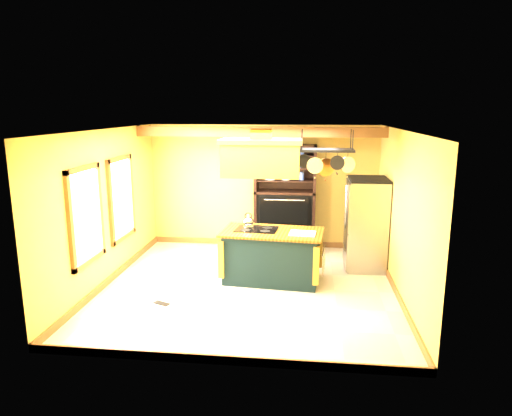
% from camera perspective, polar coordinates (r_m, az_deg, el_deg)
% --- Properties ---
extents(floor, '(5.00, 5.00, 0.00)m').
position_cam_1_polar(floor, '(8.07, -0.90, -9.80)').
color(floor, beige).
rests_on(floor, ground).
extents(ceiling, '(5.00, 5.00, 0.00)m').
position_cam_1_polar(ceiling, '(7.48, -0.97, 9.72)').
color(ceiling, white).
rests_on(ceiling, wall_back).
extents(wall_back, '(5.00, 0.02, 2.70)m').
position_cam_1_polar(wall_back, '(10.10, 0.87, 2.70)').
color(wall_back, gold).
rests_on(wall_back, floor).
extents(wall_front, '(5.00, 0.02, 2.70)m').
position_cam_1_polar(wall_front, '(5.28, -4.41, -6.38)').
color(wall_front, gold).
rests_on(wall_front, floor).
extents(wall_left, '(0.02, 5.00, 2.70)m').
position_cam_1_polar(wall_left, '(8.35, -18.21, 0.03)').
color(wall_left, gold).
rests_on(wall_left, floor).
extents(wall_right, '(0.02, 5.00, 2.70)m').
position_cam_1_polar(wall_right, '(7.76, 17.70, -0.85)').
color(wall_right, gold).
rests_on(wall_right, floor).
extents(ceiling_beam, '(5.00, 0.15, 0.20)m').
position_cam_1_polar(ceiling_beam, '(9.17, 0.41, 9.52)').
color(ceiling_beam, brown).
rests_on(ceiling_beam, ceiling).
extents(window_near, '(0.06, 1.06, 1.56)m').
position_cam_1_polar(window_near, '(7.63, -20.45, -0.89)').
color(window_near, brown).
rests_on(window_near, wall_left).
extents(window_far, '(0.06, 1.06, 1.56)m').
position_cam_1_polar(window_far, '(8.87, -16.44, 1.16)').
color(window_far, brown).
rests_on(window_far, wall_left).
extents(kitchen_island, '(1.86, 1.15, 1.11)m').
position_cam_1_polar(kitchen_island, '(8.21, 2.02, -5.93)').
color(kitchen_island, black).
rests_on(kitchen_island, floor).
extents(range_hood, '(1.39, 0.79, 0.80)m').
position_cam_1_polar(range_hood, '(7.85, 0.67, 6.49)').
color(range_hood, '#AE6E2B').
rests_on(range_hood, ceiling).
extents(pot_rack, '(0.99, 0.46, 0.80)m').
position_cam_1_polar(pot_rack, '(7.83, 8.79, 6.40)').
color(pot_rack, black).
rests_on(pot_rack, ceiling).
extents(refrigerator, '(0.75, 0.88, 1.72)m').
position_cam_1_polar(refrigerator, '(9.02, 13.54, -2.17)').
color(refrigerator, gray).
rests_on(refrigerator, floor).
extents(hutch, '(1.30, 0.59, 2.30)m').
position_cam_1_polar(hutch, '(9.91, 3.63, -0.23)').
color(hutch, black).
rests_on(hutch, floor).
extents(floor_register, '(0.30, 0.22, 0.01)m').
position_cam_1_polar(floor_register, '(7.57, -11.72, -11.59)').
color(floor_register, black).
rests_on(floor_register, floor).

